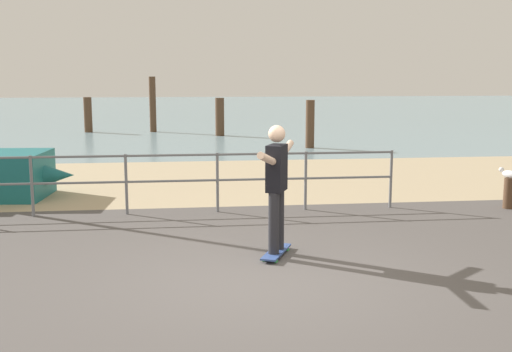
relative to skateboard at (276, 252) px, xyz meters
The scene contains 12 objects.
ground_plane 1.90m from the skateboard, 98.10° to the right, with size 24.00×10.00×0.04m, color #514C49.
beach_strip 6.13m from the skateboard, 92.50° to the left, with size 24.00×6.00×0.04m, color tan.
sea_surface 34.12m from the skateboard, 90.45° to the left, with size 72.00×50.00×0.04m, color #75939E.
railing_fence 4.04m from the skateboard, 137.07° to the left, with size 10.84×0.05×1.05m.
skateboard is the anchor object (origin of this frame).
skateboarder 0.95m from the skateboard, 146.31° to the right, with size 0.68×1.35×1.65m.
bollard_short 5.13m from the skateboard, 27.93° to the left, with size 0.18×0.18×0.56m, color #513826.
seagull 5.16m from the skateboard, 28.11° to the left, with size 0.25×0.47×0.18m.
groyne_post_1 19.10m from the skateboard, 105.33° to the left, with size 0.33×0.33×1.46m, color #513826.
groyne_post_2 18.43m from the skateboard, 97.48° to the left, with size 0.27×0.27×2.29m, color #513826.
groyne_post_3 16.31m from the skateboard, 89.11° to the left, with size 0.34×0.34×1.48m, color #513826.
groyne_post_4 12.25m from the skateboard, 76.27° to the left, with size 0.28×0.28×1.56m, color #513826.
Camera 1 is at (-0.92, -6.88, 2.37)m, focal length 43.47 mm.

